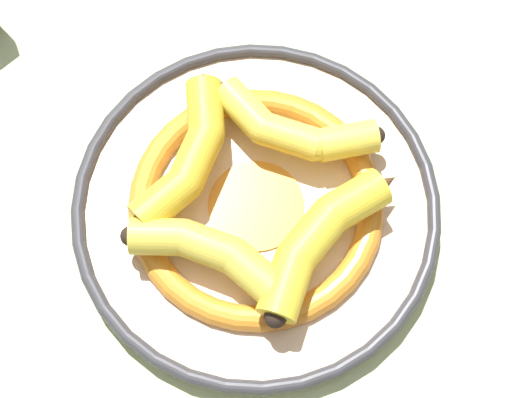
{
  "coord_description": "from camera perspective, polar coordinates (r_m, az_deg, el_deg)",
  "views": [
    {
      "loc": [
        -0.26,
        -0.05,
        0.69
      ],
      "look_at": [
        -0.03,
        0.04,
        0.04
      ],
      "focal_mm": 50.0,
      "sensor_mm": 36.0,
      "label": 1
    }
  ],
  "objects": [
    {
      "name": "decorative_bowl",
      "position": [
        0.72,
        -0.0,
        -0.58
      ],
      "size": [
        0.37,
        0.37,
        0.04
      ],
      "color": "beige",
      "rests_on": "ground_plane"
    },
    {
      "name": "banana_c",
      "position": [
        0.67,
        -3.72,
        -4.32
      ],
      "size": [
        0.05,
        0.17,
        0.04
      ],
      "rotation": [
        0.0,
        0.0,
        1.56
      ],
      "color": "gold",
      "rests_on": "decorative_bowl"
    },
    {
      "name": "banana_a",
      "position": [
        0.71,
        2.77,
        5.66
      ],
      "size": [
        0.06,
        0.19,
        0.03
      ],
      "rotation": [
        0.0,
        0.0,
        4.73
      ],
      "color": "yellow",
      "rests_on": "decorative_bowl"
    },
    {
      "name": "banana_d",
      "position": [
        0.7,
        -5.53,
        3.21
      ],
      "size": [
        0.19,
        0.06,
        0.04
      ],
      "rotation": [
        0.0,
        0.0,
        -0.02
      ],
      "color": "gold",
      "rests_on": "decorative_bowl"
    },
    {
      "name": "banana_b",
      "position": [
        0.67,
        5.2,
        -3.07
      ],
      "size": [
        0.19,
        0.1,
        0.04
      ],
      "rotation": [
        0.0,
        0.0,
        2.82
      ],
      "color": "yellow",
      "rests_on": "decorative_bowl"
    },
    {
      "name": "ground_plane",
      "position": [
        0.74,
        3.53,
        0.25
      ],
      "size": [
        2.8,
        2.8,
        0.0
      ],
      "primitive_type": "plane",
      "color": "#B2C693"
    }
  ]
}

